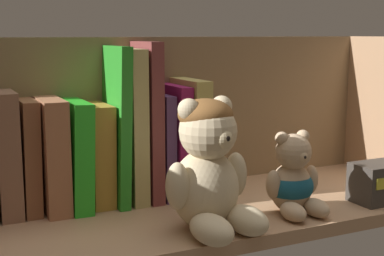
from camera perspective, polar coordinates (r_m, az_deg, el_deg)
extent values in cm
cube|color=#A87F5B|center=(84.27, 1.39, -9.01)|extent=(77.10, 27.24, 2.00)
cube|color=#7D6446|center=(93.78, -2.48, 1.00)|extent=(79.50, 1.20, 27.65)
cube|color=brown|center=(83.57, -18.83, -2.53)|extent=(3.09, 9.86, 18.15)
cube|color=brown|center=(84.09, -16.71, -2.82)|extent=(2.61, 9.30, 16.82)
cube|color=#9A6242|center=(84.60, -14.53, -2.62)|extent=(3.40, 12.63, 16.85)
cube|color=green|center=(85.35, -12.19, -2.59)|extent=(3.46, 13.32, 16.44)
cube|color=#A9772D|center=(86.25, -9.93, -2.63)|extent=(3.52, 10.40, 15.67)
cube|color=#258623|center=(86.21, -8.18, 0.37)|extent=(2.49, 12.95, 24.40)
cube|color=tan|center=(86.99, -6.64, 0.34)|extent=(2.43, 12.35, 23.93)
cube|color=brown|center=(87.76, -5.03, 0.81)|extent=(2.03, 12.71, 24.99)
cube|color=#4C305A|center=(89.28, -3.64, -1.71)|extent=(1.67, 12.34, 16.74)
cube|color=#86174C|center=(89.99, -2.31, -1.17)|extent=(2.46, 13.23, 18.11)
cube|color=tan|center=(91.03, -0.67, -0.76)|extent=(2.86, 14.37, 18.94)
ellipsoid|color=beige|center=(74.20, 1.38, -6.40)|extent=(9.30, 8.53, 10.94)
sphere|color=beige|center=(71.94, 1.67, -0.33)|extent=(7.78, 7.78, 7.78)
sphere|color=beige|center=(70.27, -0.34, 1.93)|extent=(2.92, 2.92, 2.92)
sphere|color=beige|center=(73.58, 3.09, 2.28)|extent=(2.92, 2.92, 2.92)
sphere|color=beige|center=(69.91, 3.07, -1.03)|extent=(2.92, 2.92, 2.92)
sphere|color=black|center=(69.13, 3.60, -1.09)|extent=(1.02, 1.02, 1.02)
ellipsoid|color=beige|center=(69.66, 2.04, -10.56)|extent=(5.70, 8.00, 3.89)
ellipsoid|color=beige|center=(73.34, 5.78, -9.54)|extent=(5.70, 8.00, 3.89)
ellipsoid|color=beige|center=(70.59, -1.52, -6.10)|extent=(3.71, 3.71, 6.32)
ellipsoid|color=beige|center=(76.45, 4.56, -4.88)|extent=(3.71, 3.71, 6.32)
ellipsoid|color=brown|center=(72.02, 1.41, 1.41)|extent=(7.39, 7.39, 4.28)
ellipsoid|color=tan|center=(82.63, 10.26, -6.12)|extent=(6.33, 5.81, 7.45)
sphere|color=tan|center=(81.01, 10.54, -2.45)|extent=(5.30, 5.30, 5.30)
sphere|color=tan|center=(79.85, 9.34, -1.08)|extent=(1.99, 1.99, 1.99)
sphere|color=tan|center=(81.98, 11.48, -0.86)|extent=(1.99, 1.99, 1.99)
sphere|color=tan|center=(79.60, 11.32, -2.93)|extent=(1.99, 1.99, 1.99)
sphere|color=black|center=(79.05, 11.62, -2.99)|extent=(0.70, 0.70, 0.70)
ellipsoid|color=tan|center=(79.44, 10.48, -8.59)|extent=(2.99, 4.97, 2.65)
ellipsoid|color=tan|center=(81.81, 12.84, -8.13)|extent=(2.99, 4.97, 2.65)
ellipsoid|color=tan|center=(80.24, 8.48, -5.86)|extent=(2.16, 2.16, 4.30)
ellipsoid|color=tan|center=(84.04, 12.30, -5.26)|extent=(2.16, 2.16, 4.30)
ellipsoid|color=navy|center=(82.58, 10.27, -5.99)|extent=(6.85, 6.33, 5.22)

